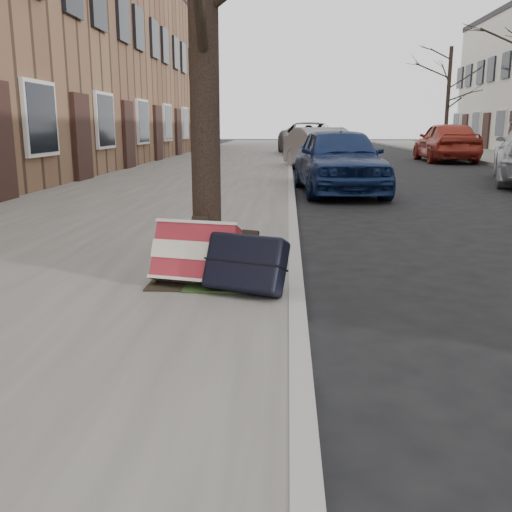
# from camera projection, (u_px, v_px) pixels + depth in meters

# --- Properties ---
(ground) EXTENTS (120.00, 120.00, 0.00)m
(ground) POSITION_uv_depth(u_px,v_px,m) (502.00, 352.00, 3.50)
(ground) COLOR black
(ground) RESTS_ON ground
(near_sidewalk) EXTENTS (5.00, 70.00, 0.12)m
(near_sidewalk) POSITION_uv_depth(u_px,v_px,m) (214.00, 168.00, 18.29)
(near_sidewalk) COLOR gray
(near_sidewalk) RESTS_ON ground
(house_near) EXTENTS (6.80, 40.00, 7.00)m
(house_near) POSITION_uv_depth(u_px,v_px,m) (38.00, 60.00, 18.81)
(house_near) COLOR brown
(house_near) RESTS_ON ground
(dirt_patch) EXTENTS (0.85, 0.85, 0.02)m
(dirt_patch) POSITION_uv_depth(u_px,v_px,m) (206.00, 277.00, 4.75)
(dirt_patch) COLOR black
(dirt_patch) RESTS_ON near_sidewalk
(suitcase_red) EXTENTS (0.73, 0.51, 0.51)m
(suitcase_red) POSITION_uv_depth(u_px,v_px,m) (196.00, 253.00, 4.49)
(suitcase_red) COLOR maroon
(suitcase_red) RESTS_ON near_sidewalk
(suitcase_navy) EXTENTS (0.69, 0.55, 0.47)m
(suitcase_navy) POSITION_uv_depth(u_px,v_px,m) (246.00, 263.00, 4.26)
(suitcase_navy) COLOR black
(suitcase_navy) RESTS_ON near_sidewalk
(car_near_front) EXTENTS (1.92, 4.13, 1.37)m
(car_near_front) POSITION_uv_depth(u_px,v_px,m) (339.00, 160.00, 11.71)
(car_near_front) COLOR #12234E
(car_near_front) RESTS_ON ground
(car_near_mid) EXTENTS (2.51, 4.26, 1.33)m
(car_near_mid) POSITION_uv_depth(u_px,v_px,m) (323.00, 149.00, 17.41)
(car_near_mid) COLOR #94959A
(car_near_mid) RESTS_ON ground
(car_near_back) EXTENTS (3.10, 5.77, 1.54)m
(car_near_back) POSITION_uv_depth(u_px,v_px,m) (310.00, 139.00, 25.95)
(car_near_back) COLOR #3C3C42
(car_near_back) RESTS_ON ground
(car_far_back) EXTENTS (1.93, 4.58, 1.55)m
(car_far_back) POSITION_uv_depth(u_px,v_px,m) (446.00, 142.00, 22.14)
(car_far_back) COLOR maroon
(car_far_back) RESTS_ON ground
(tree_far_c) EXTENTS (0.20, 0.20, 5.34)m
(tree_far_c) POSITION_uv_depth(u_px,v_px,m) (448.00, 99.00, 30.49)
(tree_far_c) COLOR black
(tree_far_c) RESTS_ON far_sidewalk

